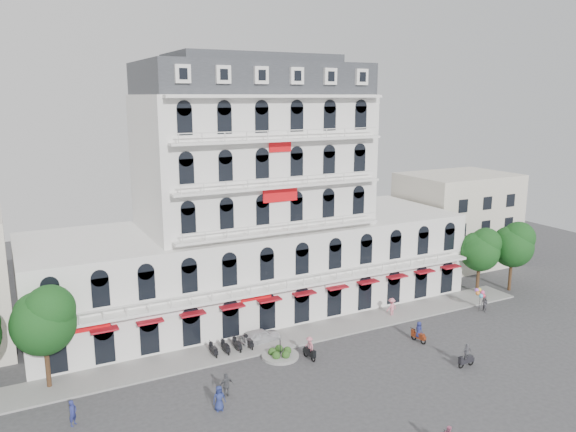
# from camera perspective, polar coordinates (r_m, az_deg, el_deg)

# --- Properties ---
(ground) EXTENTS (120.00, 120.00, 0.00)m
(ground) POSITION_cam_1_polar(r_m,az_deg,el_deg) (46.23, 6.15, -16.23)
(ground) COLOR #38383A
(ground) RESTS_ON ground
(sidewalk) EXTENTS (53.00, 4.00, 0.16)m
(sidewalk) POSITION_cam_1_polar(r_m,az_deg,el_deg) (53.12, 0.67, -12.13)
(sidewalk) COLOR gray
(sidewalk) RESTS_ON ground
(main_building) EXTENTS (45.00, 15.00, 25.80)m
(main_building) POSITION_cam_1_polar(r_m,az_deg,el_deg) (57.76, -3.51, 0.18)
(main_building) COLOR silver
(main_building) RESTS_ON ground
(flank_building_east) EXTENTS (14.00, 10.00, 12.00)m
(flank_building_east) POSITION_cam_1_polar(r_m,az_deg,el_deg) (77.00, 16.73, -0.31)
(flank_building_east) COLOR beige
(flank_building_east) RESTS_ON ground
(traffic_island) EXTENTS (3.20, 3.20, 1.60)m
(traffic_island) POSITION_cam_1_polar(r_m,az_deg,el_deg) (49.38, -0.80, -13.87)
(traffic_island) COLOR gray
(traffic_island) RESTS_ON ground
(parked_scooter_row) EXTENTS (4.40, 1.80, 1.10)m
(parked_scooter_row) POSITION_cam_1_polar(r_m,az_deg,el_deg) (50.58, -5.76, -13.60)
(parked_scooter_row) COLOR black
(parked_scooter_row) RESTS_ON ground
(tree_west_inner) EXTENTS (4.76, 4.76, 8.25)m
(tree_west_inner) POSITION_cam_1_polar(r_m,az_deg,el_deg) (46.16, -23.57, -9.50)
(tree_west_inner) COLOR #382314
(tree_west_inner) RESTS_ON ground
(tree_east_inner) EXTENTS (4.40, 4.37, 7.57)m
(tree_east_inner) POSITION_cam_1_polar(r_m,az_deg,el_deg) (66.23, 18.98, -3.14)
(tree_east_inner) COLOR #382314
(tree_east_inner) RESTS_ON ground
(tree_east_outer) EXTENTS (4.65, 4.65, 8.05)m
(tree_east_outer) POSITION_cam_1_polar(r_m,az_deg,el_deg) (68.41, 21.92, -2.60)
(tree_east_outer) COLOR #382314
(tree_east_outer) RESTS_ON ground
(parked_car) EXTENTS (3.79, 1.66, 1.27)m
(parked_car) POSITION_cam_1_polar(r_m,az_deg,el_deg) (51.96, -2.77, -12.05)
(parked_car) COLOR silver
(parked_car) RESTS_ON ground
(rider_east) EXTENTS (0.59, 1.70, 1.98)m
(rider_east) POSITION_cam_1_polar(r_m,az_deg,el_deg) (53.16, 13.14, -11.41)
(rider_east) COLOR maroon
(rider_east) RESTS_ON ground
(rider_northeast) EXTENTS (1.70, 0.41, 2.08)m
(rider_northeast) POSITION_cam_1_polar(r_m,az_deg,el_deg) (49.71, 17.70, -13.34)
(rider_northeast) COLOR #232228
(rider_northeast) RESTS_ON ground
(rider_center) EXTENTS (0.68, 1.70, 2.04)m
(rider_center) POSITION_cam_1_polar(r_m,az_deg,el_deg) (48.73, 2.19, -13.20)
(rider_center) COLOR black
(rider_center) RESTS_ON ground
(pedestrian_left) EXTENTS (0.94, 0.65, 1.86)m
(pedestrian_left) POSITION_cam_1_polar(r_m,az_deg,el_deg) (42.04, -7.01, -17.90)
(pedestrian_left) COLOR navy
(pedestrian_left) RESTS_ON ground
(pedestrian_mid) EXTENTS (1.12, 0.51, 1.87)m
(pedestrian_mid) POSITION_cam_1_polar(r_m,az_deg,el_deg) (43.58, -6.27, -16.71)
(pedestrian_mid) COLOR #4C4E53
(pedestrian_mid) RESTS_ON ground
(pedestrian_right) EXTENTS (1.34, 0.88, 1.94)m
(pedestrian_right) POSITION_cam_1_polar(r_m,az_deg,el_deg) (58.35, 10.48, -9.11)
(pedestrian_right) COLOR #D97384
(pedestrian_right) RESTS_ON ground
(pedestrian_far) EXTENTS (0.78, 0.79, 1.84)m
(pedestrian_far) POSITION_cam_1_polar(r_m,az_deg,el_deg) (42.73, -21.03, -18.16)
(pedestrian_far) COLOR navy
(pedestrian_far) RESTS_ON ground
(balloon_vendor) EXTENTS (1.33, 1.26, 2.45)m
(balloon_vendor) POSITION_cam_1_polar(r_m,az_deg,el_deg) (61.89, 19.18, -8.04)
(balloon_vendor) COLOR #5C5A62
(balloon_vendor) RESTS_ON ground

